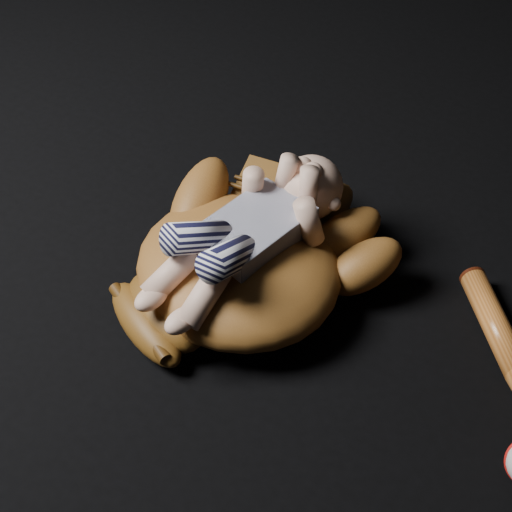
% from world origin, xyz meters
% --- Properties ---
extents(baseball_glove, '(0.53, 0.55, 0.14)m').
position_xyz_m(baseball_glove, '(-0.11, 0.04, 0.07)').
color(baseball_glove, brown).
rests_on(baseball_glove, ground).
extents(newborn_baby, '(0.22, 0.38, 0.15)m').
position_xyz_m(newborn_baby, '(-0.11, 0.04, 0.12)').
color(newborn_baby, '#D8A68B').
rests_on(newborn_baby, baseball_glove).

